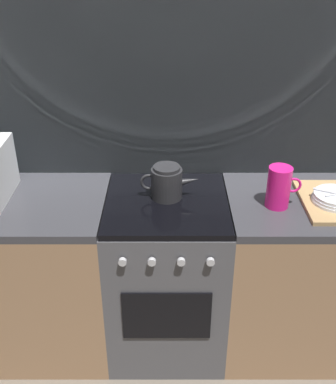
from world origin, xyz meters
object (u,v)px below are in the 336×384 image
at_px(kettle, 165,182).
at_px(dish_pile, 333,200).
at_px(stove_unit, 165,275).
at_px(pitcher, 277,187).

xyz_separation_m(kettle, dish_pile, (0.79, -0.07, -0.06)).
bearing_deg(kettle, dish_pile, -4.98).
bearing_deg(kettle, stove_unit, -90.56).
height_order(stove_unit, pitcher, pitcher).
xyz_separation_m(stove_unit, pitcher, (0.52, -0.04, 0.55)).
relative_size(kettle, pitcher, 1.42).
distance_m(stove_unit, dish_pile, 0.93).
distance_m(pitcher, dish_pile, 0.28).
distance_m(stove_unit, pitcher, 0.76).
xyz_separation_m(pitcher, dish_pile, (0.27, 0.01, -0.08)).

